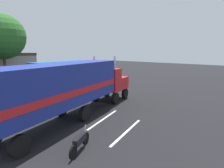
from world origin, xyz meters
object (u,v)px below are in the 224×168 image
object	(u,v)px
person_bystander	(74,96)
tree_right	(2,37)
semi_truck	(73,85)
parked_bus	(63,70)
motorcycle	(80,142)

from	to	relation	value
person_bystander	tree_right	distance (m)	20.38
semi_truck	parked_bus	distance (m)	16.67
person_bystander	motorcycle	bearing A→B (deg)	-123.95
semi_truck	person_bystander	xyz separation A→B (m)	(2.00, 2.72, -1.63)
motorcycle	tree_right	bearing A→B (deg)	78.63
parked_bus	motorcycle	size ratio (longest dim) A/B	5.85
motorcycle	tree_right	distance (m)	27.59
motorcycle	tree_right	world-z (taller)	tree_right
person_bystander	tree_right	size ratio (longest dim) A/B	0.15
person_bystander	tree_right	bearing A→B (deg)	88.05
semi_truck	person_bystander	world-z (taller)	semi_truck
tree_right	semi_truck	bearing A→B (deg)	-96.86
semi_truck	parked_bus	size ratio (longest dim) A/B	1.27
person_bystander	parked_bus	bearing A→B (deg)	61.14
semi_truck	motorcycle	distance (m)	5.31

